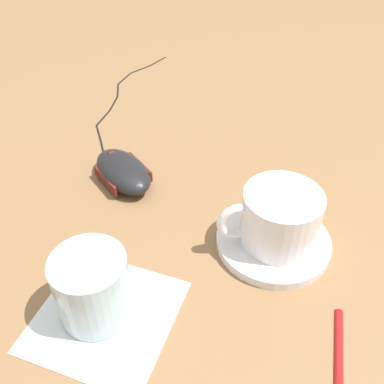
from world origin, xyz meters
The scene contains 8 objects.
ground_plane centered at (0.00, 0.00, 0.00)m, with size 3.00×3.00×0.00m, color olive.
saucer centered at (0.00, -0.11, 0.01)m, with size 0.14×0.14×0.01m, color white.
coffee_cup centered at (0.00, -0.11, 0.05)m, with size 0.09×0.12×0.07m.
computer_mouse centered at (0.14, 0.08, 0.02)m, with size 0.13×0.11×0.04m.
mouse_cable centered at (0.39, 0.09, 0.00)m, with size 0.38×0.13×0.00m.
napkin_under_glass centered at (-0.09, 0.09, 0.00)m, with size 0.14×0.14×0.00m, color white.
drinking_glass centered at (-0.08, 0.10, 0.04)m, with size 0.08×0.08×0.08m, color silver.
pen centered at (-0.17, -0.13, 0.00)m, with size 0.14×0.06×0.01m.
Camera 1 is at (-0.35, 0.02, 0.39)m, focal length 40.00 mm.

